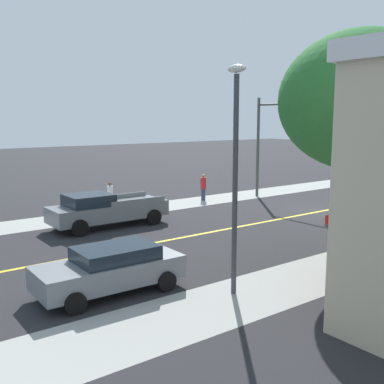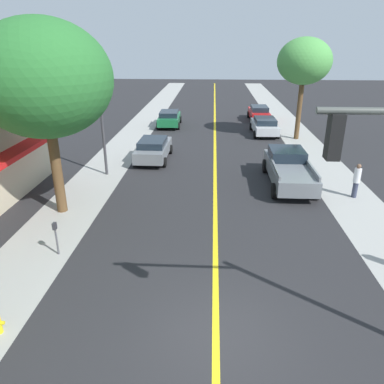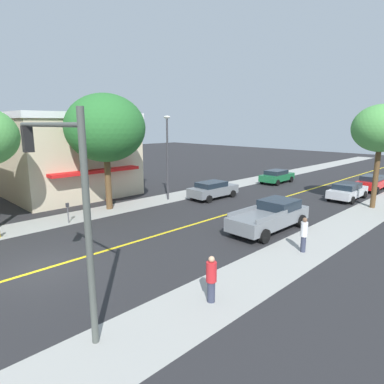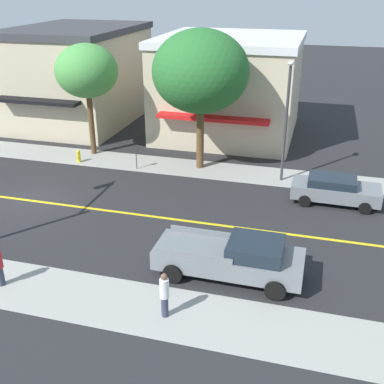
{
  "view_description": "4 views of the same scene",
  "coord_description": "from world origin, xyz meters",
  "px_view_note": "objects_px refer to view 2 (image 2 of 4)",
  "views": [
    {
      "loc": [
        -16.82,
        22.28,
        5.43
      ],
      "look_at": [
        0.13,
        9.46,
        2.04
      ],
      "focal_mm": 43.49,
      "sensor_mm": 36.0,
      "label": 1
    },
    {
      "loc": [
        -0.21,
        -8.05,
        7.58
      ],
      "look_at": [
        -1.04,
        6.89,
        1.42
      ],
      "focal_mm": 34.87,
      "sensor_mm": 36.0,
      "label": 2
    },
    {
      "loc": [
        14.35,
        -4.91,
        6.37
      ],
      "look_at": [
        -1.85,
        11.11,
        1.6
      ],
      "focal_mm": 30.82,
      "sensor_mm": 36.0,
      "label": 3
    },
    {
      "loc": [
        19.95,
        14.62,
        11.09
      ],
      "look_at": [
        -0.41,
        9.01,
        1.43
      ],
      "focal_mm": 44.11,
      "sensor_mm": 36.0,
      "label": 4
    }
  ],
  "objects_px": {
    "grey_pickup_truck": "(289,168)",
    "street_lamp": "(100,103)",
    "street_tree_left_near": "(44,80)",
    "grey_sedan_left_curb": "(153,149)",
    "green_sedan_left_curb": "(169,118)",
    "silver_sedan_right_curb": "(264,125)",
    "red_sedan_right_curb": "(259,113)",
    "street_tree_right_corner": "(304,62)",
    "pedestrian_white_shirt": "(357,180)",
    "parking_meter": "(56,234)"
  },
  "relations": [
    {
      "from": "silver_sedan_right_curb",
      "to": "pedestrian_white_shirt",
      "type": "relative_size",
      "value": 2.56
    },
    {
      "from": "street_lamp",
      "to": "street_tree_left_near",
      "type": "bearing_deg",
      "value": -97.95
    },
    {
      "from": "street_tree_left_near",
      "to": "street_tree_right_corner",
      "type": "bearing_deg",
      "value": 46.42
    },
    {
      "from": "parking_meter",
      "to": "red_sedan_right_curb",
      "type": "height_order",
      "value": "red_sedan_right_curb"
    },
    {
      "from": "parking_meter",
      "to": "pedestrian_white_shirt",
      "type": "xyz_separation_m",
      "value": [
        13.09,
        6.24,
        0.08
      ]
    },
    {
      "from": "green_sedan_left_curb",
      "to": "silver_sedan_right_curb",
      "type": "bearing_deg",
      "value": -109.56
    },
    {
      "from": "silver_sedan_right_curb",
      "to": "grey_pickup_truck",
      "type": "bearing_deg",
      "value": 178.36
    },
    {
      "from": "street_tree_right_corner",
      "to": "pedestrian_white_shirt",
      "type": "bearing_deg",
      "value": -87.62
    },
    {
      "from": "street_lamp",
      "to": "green_sedan_left_curb",
      "type": "height_order",
      "value": "street_lamp"
    },
    {
      "from": "street_tree_right_corner",
      "to": "grey_pickup_truck",
      "type": "xyz_separation_m",
      "value": [
        -2.56,
        -10.32,
        -5.07
      ]
    },
    {
      "from": "silver_sedan_right_curb",
      "to": "grey_pickup_truck",
      "type": "relative_size",
      "value": 0.77
    },
    {
      "from": "street_tree_left_near",
      "to": "grey_pickup_truck",
      "type": "distance_m",
      "value": 13.16
    },
    {
      "from": "street_lamp",
      "to": "grey_sedan_left_curb",
      "type": "relative_size",
      "value": 1.51
    },
    {
      "from": "street_tree_right_corner",
      "to": "grey_pickup_truck",
      "type": "distance_m",
      "value": 11.78
    },
    {
      "from": "grey_sedan_left_curb",
      "to": "green_sedan_left_curb",
      "type": "relative_size",
      "value": 1.03
    },
    {
      "from": "street_tree_left_near",
      "to": "grey_sedan_left_curb",
      "type": "distance_m",
      "value": 10.24
    },
    {
      "from": "street_tree_left_near",
      "to": "grey_sedan_left_curb",
      "type": "height_order",
      "value": "street_tree_left_near"
    },
    {
      "from": "street_tree_right_corner",
      "to": "green_sedan_left_curb",
      "type": "distance_m",
      "value": 12.75
    },
    {
      "from": "street_tree_right_corner",
      "to": "street_lamp",
      "type": "relative_size",
      "value": 1.11
    },
    {
      "from": "silver_sedan_right_curb",
      "to": "parking_meter",
      "type": "bearing_deg",
      "value": 151.81
    },
    {
      "from": "street_tree_left_near",
      "to": "street_tree_right_corner",
      "type": "distance_m",
      "value": 20.16
    },
    {
      "from": "grey_sedan_left_curb",
      "to": "pedestrian_white_shirt",
      "type": "height_order",
      "value": "pedestrian_white_shirt"
    },
    {
      "from": "street_tree_right_corner",
      "to": "street_lamp",
      "type": "xyz_separation_m",
      "value": [
        -13.17,
        -9.39,
        -1.7
      ]
    },
    {
      "from": "green_sedan_left_curb",
      "to": "silver_sedan_right_curb",
      "type": "height_order",
      "value": "silver_sedan_right_curb"
    },
    {
      "from": "street_tree_left_near",
      "to": "parking_meter",
      "type": "relative_size",
      "value": 6.39
    },
    {
      "from": "grey_pickup_truck",
      "to": "pedestrian_white_shirt",
      "type": "bearing_deg",
      "value": -120.67
    },
    {
      "from": "red_sedan_right_curb",
      "to": "green_sedan_left_curb",
      "type": "bearing_deg",
      "value": 108.49
    },
    {
      "from": "street_tree_left_near",
      "to": "street_lamp",
      "type": "relative_size",
      "value": 1.22
    },
    {
      "from": "silver_sedan_right_curb",
      "to": "grey_sedan_left_curb",
      "type": "bearing_deg",
      "value": 131.94
    },
    {
      "from": "silver_sedan_right_curb",
      "to": "green_sedan_left_curb",
      "type": "bearing_deg",
      "value": 70.93
    },
    {
      "from": "parking_meter",
      "to": "red_sedan_right_curb",
      "type": "distance_m",
      "value": 27.54
    },
    {
      "from": "street_tree_right_corner",
      "to": "grey_sedan_left_curb",
      "type": "bearing_deg",
      "value": -149.4
    },
    {
      "from": "street_lamp",
      "to": "red_sedan_right_curb",
      "type": "bearing_deg",
      "value": 56.62
    },
    {
      "from": "parking_meter",
      "to": "silver_sedan_right_curb",
      "type": "relative_size",
      "value": 0.29
    },
    {
      "from": "red_sedan_right_curb",
      "to": "street_tree_right_corner",
      "type": "bearing_deg",
      "value": -162.96
    },
    {
      "from": "parking_meter",
      "to": "grey_pickup_truck",
      "type": "distance_m",
      "value": 12.88
    },
    {
      "from": "red_sedan_right_curb",
      "to": "street_lamp",
      "type": "bearing_deg",
      "value": 145.89
    },
    {
      "from": "street_tree_left_near",
      "to": "grey_sedan_left_curb",
      "type": "bearing_deg",
      "value": 69.21
    },
    {
      "from": "street_tree_left_near",
      "to": "grey_pickup_truck",
      "type": "bearing_deg",
      "value": 20.73
    },
    {
      "from": "street_lamp",
      "to": "pedestrian_white_shirt",
      "type": "relative_size",
      "value": 3.88
    },
    {
      "from": "pedestrian_white_shirt",
      "to": "red_sedan_right_curb",
      "type": "bearing_deg",
      "value": -44.61
    },
    {
      "from": "grey_pickup_truck",
      "to": "street_lamp",
      "type": "bearing_deg",
      "value": 85.44
    },
    {
      "from": "street_lamp",
      "to": "grey_pickup_truck",
      "type": "height_order",
      "value": "street_lamp"
    },
    {
      "from": "street_lamp",
      "to": "grey_sedan_left_curb",
      "type": "bearing_deg",
      "value": 51.52
    },
    {
      "from": "street_tree_right_corner",
      "to": "street_lamp",
      "type": "bearing_deg",
      "value": -144.52
    },
    {
      "from": "grey_sedan_left_curb",
      "to": "red_sedan_right_curb",
      "type": "bearing_deg",
      "value": -30.97
    },
    {
      "from": "pedestrian_white_shirt",
      "to": "street_tree_right_corner",
      "type": "bearing_deg",
      "value": -50.46
    },
    {
      "from": "street_tree_left_near",
      "to": "red_sedan_right_curb",
      "type": "bearing_deg",
      "value": 61.89
    },
    {
      "from": "street_tree_left_near",
      "to": "pedestrian_white_shirt",
      "type": "xyz_separation_m",
      "value": [
        14.4,
        2.44,
        -5.05
      ]
    },
    {
      "from": "green_sedan_left_curb",
      "to": "grey_pickup_truck",
      "type": "xyz_separation_m",
      "value": [
        8.32,
        -14.45,
        0.14
      ]
    }
  ]
}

